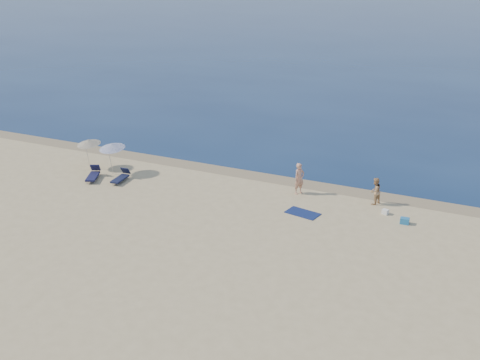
% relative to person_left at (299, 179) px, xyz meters
% --- Properties ---
extents(sea, '(240.00, 160.00, 0.01)m').
position_rel_person_left_xyz_m(sea, '(-1.97, 82.21, -0.92)').
color(sea, '#0C2048').
rests_on(sea, ground).
extents(wet_sand_strip, '(240.00, 1.60, 0.00)m').
position_rel_person_left_xyz_m(wet_sand_strip, '(-1.97, 1.61, -0.93)').
color(wet_sand_strip, '#847254').
rests_on(wet_sand_strip, ground).
extents(person_left, '(0.73, 0.81, 1.86)m').
position_rel_person_left_xyz_m(person_left, '(0.00, 0.00, 0.00)').
color(person_left, tan).
rests_on(person_left, ground).
extents(person_right, '(0.86, 0.93, 1.55)m').
position_rel_person_left_xyz_m(person_right, '(4.34, 0.33, -0.15)').
color(person_right, tan).
rests_on(person_right, ground).
extents(beach_towel, '(1.95, 1.33, 0.03)m').
position_rel_person_left_xyz_m(beach_towel, '(1.12, -2.54, -0.91)').
color(beach_towel, '#0E1947').
rests_on(beach_towel, ground).
extents(white_bag, '(0.37, 0.34, 0.27)m').
position_rel_person_left_xyz_m(white_bag, '(5.19, -0.79, -0.80)').
color(white_bag, silver).
rests_on(white_bag, ground).
extents(blue_cooler, '(0.47, 0.34, 0.32)m').
position_rel_person_left_xyz_m(blue_cooler, '(6.37, -1.55, -0.77)').
color(blue_cooler, '#1F6BA8').
rests_on(blue_cooler, ground).
extents(umbrella_near, '(1.90, 1.92, 2.11)m').
position_rel_person_left_xyz_m(umbrella_near, '(-11.74, -1.80, 0.89)').
color(umbrella_near, silver).
rests_on(umbrella_near, ground).
extents(umbrella_far, '(1.87, 1.88, 2.04)m').
position_rel_person_left_xyz_m(umbrella_far, '(-13.70, -1.59, 0.83)').
color(umbrella_far, silver).
rests_on(umbrella_far, ground).
extents(lounger_left, '(1.22, 1.83, 0.77)m').
position_rel_person_left_xyz_m(lounger_left, '(-12.33, -3.13, -0.65)').
color(lounger_left, '#16183D').
rests_on(lounger_left, ground).
extents(lounger_right, '(0.66, 1.66, 0.72)m').
position_rel_person_left_xyz_m(lounger_right, '(-10.56, -2.73, -0.67)').
color(lounger_right, '#131836').
rests_on(lounger_right, ground).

